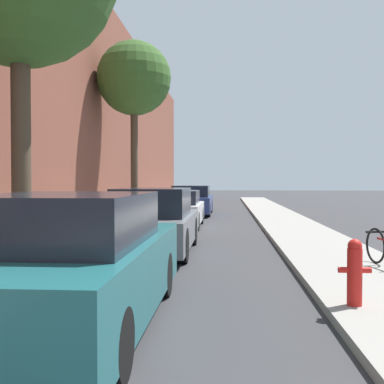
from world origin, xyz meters
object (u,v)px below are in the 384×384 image
parked_car_navy (192,201)px  fire_hydrant (355,271)px  street_tree_far (134,79)px  parked_car_grey (154,222)px  parked_car_teal (71,264)px  parked_car_white (175,209)px

parked_car_navy → fire_hydrant: size_ratio=5.97×
street_tree_far → fire_hydrant: size_ratio=8.18×
parked_car_grey → street_tree_far: (-1.71, 6.44, 4.50)m
parked_car_teal → parked_car_navy: 16.86m
street_tree_far → fire_hydrant: bearing=-66.5°
parked_car_grey → street_tree_far: street_tree_far is taller
street_tree_far → fire_hydrant: 12.91m
parked_car_teal → parked_car_grey: parked_car_teal is taller
parked_car_teal → street_tree_far: (-1.62, 11.73, 4.49)m
parked_car_teal → fire_hydrant: bearing=12.2°
parked_car_white → parked_car_teal: bearing=-89.7°
parked_car_navy → street_tree_far: (-1.67, -5.13, 4.53)m
parked_car_grey → street_tree_far: size_ratio=0.66×
parked_car_teal → parked_car_grey: 5.29m
parked_car_teal → street_tree_far: street_tree_far is taller
parked_car_grey → parked_car_navy: 11.57m
parked_car_navy → fire_hydrant: parked_car_navy is taller
fire_hydrant → street_tree_far: bearing=113.5°
parked_car_navy → fire_hydrant: (3.12, -16.17, -0.12)m
parked_car_grey → parked_car_white: 5.73m
street_tree_far → parked_car_teal: bearing=-82.2°
parked_car_teal → parked_car_grey: bearing=89.0°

